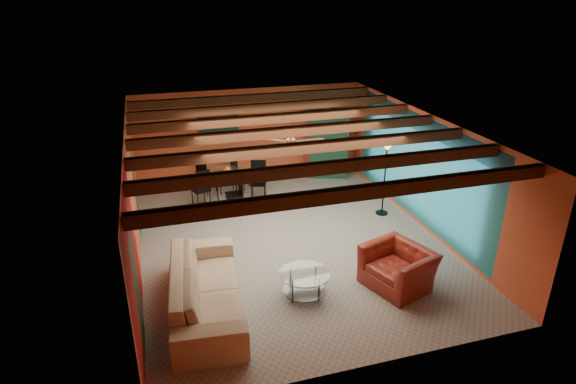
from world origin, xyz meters
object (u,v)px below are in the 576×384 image
object	(u,v)px
sofa	(206,289)
coffee_table	(304,283)
potted_plant	(327,105)
armchair	(398,268)
floor_lamp	(385,178)
vase	(227,159)
dining_table	(228,181)
armoire	(325,145)

from	to	relation	value
sofa	coffee_table	xyz separation A→B (m)	(1.80, -0.06, -0.20)
sofa	potted_plant	distance (m)	7.30
armchair	coffee_table	bearing A→B (deg)	-116.16
coffee_table	floor_lamp	distance (m)	4.12
floor_lamp	vase	xyz separation A→B (m)	(-3.55, 2.01, 0.19)
armchair	coffee_table	distance (m)	1.82
dining_table	floor_lamp	world-z (taller)	floor_lamp
coffee_table	potted_plant	size ratio (longest dim) A/B	2.10
armchair	coffee_table	xyz separation A→B (m)	(-1.80, 0.21, -0.15)
dining_table	floor_lamp	distance (m)	4.10
armchair	dining_table	distance (m)	5.51
armoire	floor_lamp	bearing A→B (deg)	-62.76
sofa	vase	distance (m)	4.91
dining_table	potted_plant	bearing A→B (deg)	16.50
dining_table	vase	size ratio (longest dim) A/B	10.36
floor_lamp	dining_table	bearing A→B (deg)	150.44
vase	potted_plant	bearing A→B (deg)	16.50
sofa	armchair	distance (m)	3.61
sofa	armchair	size ratio (longest dim) A/B	2.51
armchair	dining_table	xyz separation A→B (m)	(-2.37, 4.97, 0.14)
sofa	dining_table	bearing A→B (deg)	-9.29
armchair	dining_table	size ratio (longest dim) A/B	0.59
sofa	armoire	bearing A→B (deg)	-32.25
coffee_table	vase	distance (m)	4.88
armoire	vase	distance (m)	3.24
coffee_table	dining_table	xyz separation A→B (m)	(-0.57, 4.76, 0.28)
armchair	vase	world-z (taller)	vase
coffee_table	armoire	world-z (taller)	armoire
armchair	floor_lamp	xyz separation A→B (m)	(1.18, 2.96, 0.57)
armoire	potted_plant	distance (m)	1.19
armchair	floor_lamp	size ratio (longest dim) A/B	0.63
vase	floor_lamp	bearing A→B (deg)	-29.56
armoire	floor_lamp	distance (m)	2.97
armchair	vase	bearing A→B (deg)	-173.96
dining_table	armoire	size ratio (longest dim) A/B	1.05
vase	dining_table	bearing A→B (deg)	0.00
sofa	potted_plant	size ratio (longest dim) A/B	6.68
floor_lamp	vase	size ratio (longest dim) A/B	9.78
dining_table	sofa	bearing A→B (deg)	-104.68
floor_lamp	potted_plant	bearing A→B (deg)	98.73
dining_table	floor_lamp	bearing A→B (deg)	-29.56
armoire	floor_lamp	size ratio (longest dim) A/B	1.01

